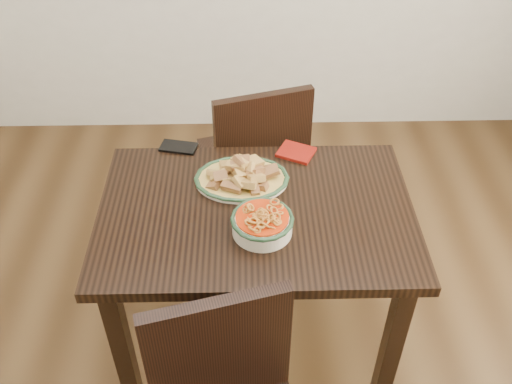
{
  "coord_description": "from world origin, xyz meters",
  "views": [
    {
      "loc": [
        -0.0,
        -1.34,
        2.07
      ],
      "look_at": [
        0.03,
        0.12,
        0.81
      ],
      "focal_mm": 40.0,
      "sensor_mm": 36.0,
      "label": 1
    }
  ],
  "objects_px": {
    "dining_table": "(256,232)",
    "noodle_bowl": "(262,222)",
    "fish_plate": "(242,172)",
    "smartphone": "(179,147)",
    "chair_far": "(256,158)"
  },
  "relations": [
    {
      "from": "chair_far",
      "to": "noodle_bowl",
      "type": "xyz_separation_m",
      "value": [
        0.01,
        -0.73,
        0.29
      ]
    },
    {
      "from": "chair_far",
      "to": "dining_table",
      "type": "bearing_deg",
      "value": 72.59
    },
    {
      "from": "noodle_bowl",
      "to": "smartphone",
      "type": "xyz_separation_m",
      "value": [
        -0.31,
        0.47,
        -0.04
      ]
    },
    {
      "from": "fish_plate",
      "to": "smartphone",
      "type": "relative_size",
      "value": 2.39
    },
    {
      "from": "chair_far",
      "to": "fish_plate",
      "type": "distance_m",
      "value": 0.56
    },
    {
      "from": "dining_table",
      "to": "noodle_bowl",
      "type": "xyz_separation_m",
      "value": [
        0.02,
        -0.11,
        0.16
      ]
    },
    {
      "from": "noodle_bowl",
      "to": "chair_far",
      "type": "bearing_deg",
      "value": 90.43
    },
    {
      "from": "dining_table",
      "to": "noodle_bowl",
      "type": "height_order",
      "value": "noodle_bowl"
    },
    {
      "from": "chair_far",
      "to": "smartphone",
      "type": "xyz_separation_m",
      "value": [
        -0.31,
        -0.26,
        0.26
      ]
    },
    {
      "from": "chair_far",
      "to": "smartphone",
      "type": "bearing_deg",
      "value": 24.25
    },
    {
      "from": "smartphone",
      "to": "noodle_bowl",
      "type": "bearing_deg",
      "value": -44.01
    },
    {
      "from": "chair_far",
      "to": "smartphone",
      "type": "relative_size",
      "value": 6.36
    },
    {
      "from": "dining_table",
      "to": "fish_plate",
      "type": "distance_m",
      "value": 0.22
    },
    {
      "from": "fish_plate",
      "to": "smartphone",
      "type": "height_order",
      "value": "fish_plate"
    },
    {
      "from": "fish_plate",
      "to": "smartphone",
      "type": "xyz_separation_m",
      "value": [
        -0.25,
        0.21,
        -0.04
      ]
    }
  ]
}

